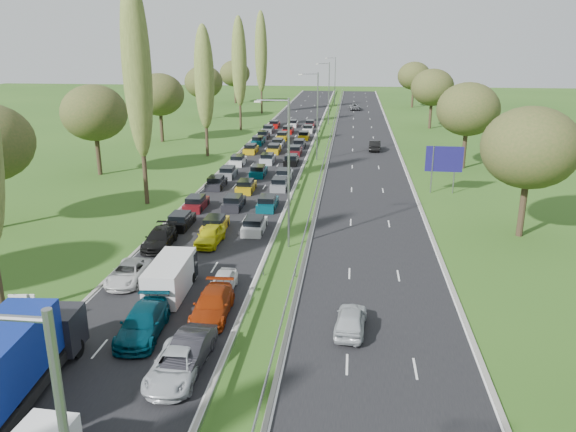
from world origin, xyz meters
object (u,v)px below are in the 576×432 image
(blue_lorry, at_px, (15,359))
(direction_sign, at_px, (444,161))
(near_car_2, at_px, (128,273))
(near_car_3, at_px, (160,238))
(white_van_rear, at_px, (171,276))
(info_sign, at_px, (23,306))

(blue_lorry, relative_size, direction_sign, 1.78)
(direction_sign, bearing_deg, near_car_2, -133.07)
(near_car_3, height_order, white_van_rear, white_van_rear)
(near_car_2, height_order, near_car_3, near_car_3)
(near_car_3, distance_m, white_van_rear, 8.98)
(info_sign, bearing_deg, direction_sign, 49.64)
(white_van_rear, distance_m, info_sign, 9.10)
(near_car_3, bearing_deg, near_car_2, -91.90)
(white_van_rear, relative_size, info_sign, 2.70)
(near_car_2, bearing_deg, blue_lorry, -92.06)
(near_car_2, xyz_separation_m, info_sign, (-3.57, -6.90, 0.69))
(near_car_2, relative_size, white_van_rear, 0.84)
(blue_lorry, height_order, white_van_rear, blue_lorry)
(near_car_3, distance_m, blue_lorry, 20.36)
(near_car_3, bearing_deg, direction_sign, 35.34)
(near_car_2, relative_size, near_car_3, 0.94)
(direction_sign, bearing_deg, blue_lorry, -122.08)
(near_car_3, distance_m, direction_sign, 32.40)
(near_car_3, height_order, info_sign, info_sign)
(near_car_2, bearing_deg, info_sign, -119.26)
(info_sign, bearing_deg, white_van_rear, 38.78)
(near_car_3, distance_m, info_sign, 14.33)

